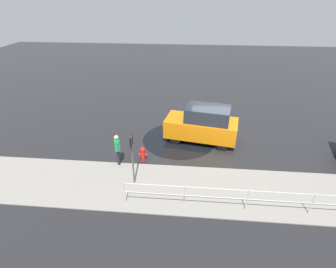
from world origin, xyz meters
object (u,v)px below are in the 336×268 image
object	(u,v)px
moving_hatchback	(203,124)
pedestrian	(117,148)
sign_post	(132,153)
fire_hydrant	(143,154)

from	to	relation	value
moving_hatchback	pedestrian	distance (m)	4.91
moving_hatchback	sign_post	bearing A→B (deg)	53.02
fire_hydrant	sign_post	xyz separation A→B (m)	(0.09, 1.73, 1.18)
moving_hatchback	sign_post	distance (m)	5.11
moving_hatchback	sign_post	world-z (taller)	sign_post
sign_post	moving_hatchback	bearing A→B (deg)	-126.98
moving_hatchback	fire_hydrant	bearing A→B (deg)	38.19
pedestrian	sign_post	size ratio (longest dim) A/B	0.68
fire_hydrant	sign_post	distance (m)	2.09
moving_hatchback	sign_post	size ratio (longest dim) A/B	1.73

